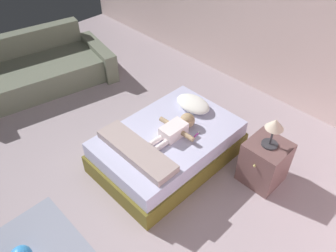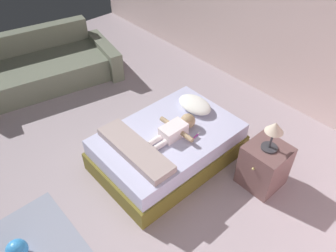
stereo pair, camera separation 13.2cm
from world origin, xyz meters
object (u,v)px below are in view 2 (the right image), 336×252
object	(u,v)px
nightstand	(264,166)
toy_ball	(17,250)
pillow	(195,105)
lamp	(274,130)
bed	(168,147)
baby	(177,128)
couch	(44,67)
toothbrush	(195,137)

from	to	relation	value
nightstand	toy_ball	size ratio (longest dim) A/B	2.68
pillow	nightstand	world-z (taller)	pillow
nightstand	toy_ball	world-z (taller)	nightstand
nightstand	lamp	world-z (taller)	lamp
bed	baby	size ratio (longest dim) A/B	2.68
bed	couch	distance (m)	2.69
couch	toothbrush	bearing A→B (deg)	9.02
couch	nightstand	bearing A→B (deg)	13.15
baby	couch	xyz separation A→B (m)	(-2.76, -0.36, -0.29)
pillow	nightstand	xyz separation A→B (m)	(1.09, 0.02, -0.25)
toothbrush	toy_ball	size ratio (longest dim) A/B	0.77
toy_ball	lamp	bearing A→B (deg)	68.25
toothbrush	lamp	world-z (taller)	lamp
toy_ball	baby	bearing A→B (deg)	87.49
lamp	bed	bearing A→B (deg)	-149.90
pillow	couch	bearing A→B (deg)	-161.98
toothbrush	couch	distance (m)	2.99
pillow	lamp	xyz separation A→B (m)	(1.09, 0.02, 0.29)
toothbrush	couch	size ratio (longest dim) A/B	0.07
toothbrush	lamp	distance (m)	0.88
pillow	lamp	distance (m)	1.13
baby	toothbrush	distance (m)	0.23
bed	baby	bearing A→B (deg)	42.91
couch	toy_ball	size ratio (longest dim) A/B	11.37
baby	toy_ball	bearing A→B (deg)	-92.51
baby	toy_ball	xyz separation A→B (m)	(-0.09, -1.98, -0.42)
toothbrush	toy_ball	bearing A→B (deg)	-97.50
toothbrush	nightstand	world-z (taller)	nightstand
toy_ball	nightstand	bearing A→B (deg)	68.25
toothbrush	nightstand	bearing A→B (deg)	28.51
lamp	nightstand	bearing A→B (deg)	-90.00
pillow	baby	world-z (taller)	baby
couch	pillow	bearing A→B (deg)	18.02
pillow	couch	size ratio (longest dim) A/B	0.20
couch	bed	bearing A→B (deg)	6.12
pillow	baby	bearing A→B (deg)	-68.36
bed	toothbrush	size ratio (longest dim) A/B	10.72
bed	toy_ball	bearing A→B (deg)	-90.26
toy_ball	couch	bearing A→B (deg)	148.77
nightstand	lamp	bearing A→B (deg)	90.00
bed	nightstand	world-z (taller)	nightstand
bed	toy_ball	distance (m)	1.91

